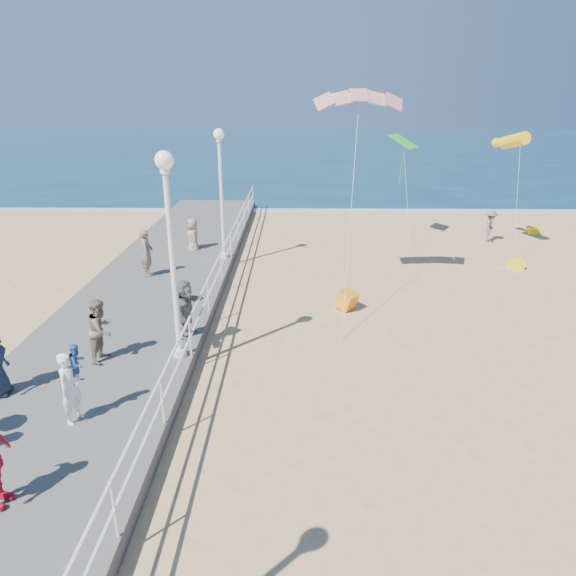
{
  "coord_description": "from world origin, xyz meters",
  "views": [
    {
      "loc": [
        -2.3,
        -12.14,
        6.87
      ],
      "look_at": [
        -2.5,
        2.0,
        1.6
      ],
      "focal_mm": 32.0,
      "sensor_mm": 36.0,
      "label": 1
    }
  ],
  "objects_px": {
    "spectator_1": "(101,330)",
    "beach_walker_a": "(490,226)",
    "box_kite": "(346,302)",
    "lamp_post_mid": "(170,237)",
    "toddler_held": "(77,363)",
    "spectator_6": "(147,253)",
    "woman_holding_toddler": "(71,388)",
    "beach_walker_c": "(193,238)",
    "lamp_post_far": "(221,181)",
    "beach_chair_right": "(516,264)",
    "beach_chair_left": "(533,230)",
    "spectator_5": "(185,309)"
  },
  "relations": [
    {
      "from": "spectator_1",
      "to": "beach_walker_a",
      "type": "distance_m",
      "value": 19.94
    },
    {
      "from": "lamp_post_mid",
      "to": "woman_holding_toddler",
      "type": "relative_size",
      "value": 3.34
    },
    {
      "from": "woman_holding_toddler",
      "to": "beach_chair_right",
      "type": "relative_size",
      "value": 2.9
    },
    {
      "from": "toddler_held",
      "to": "spectator_6",
      "type": "xyz_separation_m",
      "value": [
        -1.14,
        9.35,
        -0.38
      ]
    },
    {
      "from": "box_kite",
      "to": "spectator_1",
      "type": "bearing_deg",
      "value": 164.25
    },
    {
      "from": "beach_walker_c",
      "to": "beach_walker_a",
      "type": "bearing_deg",
      "value": 79.75
    },
    {
      "from": "spectator_1",
      "to": "beach_walker_c",
      "type": "relative_size",
      "value": 0.93
    },
    {
      "from": "lamp_post_far",
      "to": "beach_chair_right",
      "type": "bearing_deg",
      "value": -0.7
    },
    {
      "from": "lamp_post_mid",
      "to": "toddler_held",
      "type": "bearing_deg",
      "value": -117.55
    },
    {
      "from": "spectator_6",
      "to": "beach_chair_left",
      "type": "height_order",
      "value": "spectator_6"
    },
    {
      "from": "lamp_post_far",
      "to": "beach_chair_left",
      "type": "xyz_separation_m",
      "value": [
        15.77,
        5.77,
        -3.46
      ]
    },
    {
      "from": "lamp_post_far",
      "to": "box_kite",
      "type": "xyz_separation_m",
      "value": [
        4.82,
        -4.83,
        -3.36
      ]
    },
    {
      "from": "woman_holding_toddler",
      "to": "beach_walker_a",
      "type": "bearing_deg",
      "value": -26.82
    },
    {
      "from": "beach_walker_c",
      "to": "box_kite",
      "type": "xyz_separation_m",
      "value": [
        6.38,
        -6.1,
        -0.6
      ]
    },
    {
      "from": "spectator_1",
      "to": "beach_chair_left",
      "type": "distance_m",
      "value": 23.21
    },
    {
      "from": "woman_holding_toddler",
      "to": "box_kite",
      "type": "height_order",
      "value": "woman_holding_toddler"
    },
    {
      "from": "beach_walker_a",
      "to": "beach_chair_left",
      "type": "distance_m",
      "value": 3.38
    },
    {
      "from": "lamp_post_far",
      "to": "beach_chair_left",
      "type": "distance_m",
      "value": 17.14
    },
    {
      "from": "lamp_post_mid",
      "to": "toddler_held",
      "type": "distance_m",
      "value": 3.71
    },
    {
      "from": "box_kite",
      "to": "toddler_held",
      "type": "bearing_deg",
      "value": 179.36
    },
    {
      "from": "lamp_post_far",
      "to": "lamp_post_mid",
      "type": "bearing_deg",
      "value": -90.0
    },
    {
      "from": "beach_walker_a",
      "to": "beach_chair_right",
      "type": "xyz_separation_m",
      "value": [
        -0.37,
        -4.32,
        -0.6
      ]
    },
    {
      "from": "lamp_post_far",
      "to": "spectator_1",
      "type": "height_order",
      "value": "lamp_post_far"
    },
    {
      "from": "spectator_6",
      "to": "box_kite",
      "type": "height_order",
      "value": "spectator_6"
    },
    {
      "from": "toddler_held",
      "to": "spectator_1",
      "type": "height_order",
      "value": "toddler_held"
    },
    {
      "from": "beach_chair_right",
      "to": "beach_walker_c",
      "type": "bearing_deg",
      "value": 174.22
    },
    {
      "from": "toddler_held",
      "to": "beach_chair_right",
      "type": "relative_size",
      "value": 1.6
    },
    {
      "from": "spectator_5",
      "to": "beach_walker_c",
      "type": "distance_m",
      "value": 9.17
    },
    {
      "from": "lamp_post_far",
      "to": "beach_walker_a",
      "type": "distance_m",
      "value": 13.81
    },
    {
      "from": "spectator_6",
      "to": "lamp_post_far",
      "type": "bearing_deg",
      "value": -52.02
    },
    {
      "from": "beach_walker_c",
      "to": "beach_chair_right",
      "type": "relative_size",
      "value": 3.28
    },
    {
      "from": "lamp_post_far",
      "to": "beach_chair_left",
      "type": "relative_size",
      "value": 9.67
    },
    {
      "from": "lamp_post_mid",
      "to": "beach_chair_left",
      "type": "xyz_separation_m",
      "value": [
        15.77,
        14.77,
        -3.46
      ]
    },
    {
      "from": "beach_walker_a",
      "to": "spectator_5",
      "type": "bearing_deg",
      "value": 159.87
    },
    {
      "from": "toddler_held",
      "to": "beach_walker_c",
      "type": "height_order",
      "value": "toddler_held"
    },
    {
      "from": "toddler_held",
      "to": "beach_chair_left",
      "type": "relative_size",
      "value": 1.6
    },
    {
      "from": "woman_holding_toddler",
      "to": "beach_chair_right",
      "type": "xyz_separation_m",
      "value": [
        14.09,
        11.79,
        -1.0
      ]
    },
    {
      "from": "beach_walker_a",
      "to": "woman_holding_toddler",
      "type": "bearing_deg",
      "value": 165.19
    },
    {
      "from": "spectator_1",
      "to": "beach_walker_a",
      "type": "bearing_deg",
      "value": -41.01
    },
    {
      "from": "beach_walker_c",
      "to": "beach_chair_right",
      "type": "xyz_separation_m",
      "value": [
        14.04,
        -1.42,
        -0.7
      ]
    },
    {
      "from": "beach_walker_c",
      "to": "spectator_1",
      "type": "bearing_deg",
      "value": -23.72
    },
    {
      "from": "woman_holding_toddler",
      "to": "beach_walker_c",
      "type": "xyz_separation_m",
      "value": [
        0.05,
        13.21,
        -0.29
      ]
    },
    {
      "from": "lamp_post_mid",
      "to": "box_kite",
      "type": "bearing_deg",
      "value": 40.83
    },
    {
      "from": "woman_holding_toddler",
      "to": "toddler_held",
      "type": "distance_m",
      "value": 0.54
    },
    {
      "from": "spectator_1",
      "to": "woman_holding_toddler",
      "type": "bearing_deg",
      "value": -166.11
    },
    {
      "from": "beach_chair_left",
      "to": "box_kite",
      "type": "bearing_deg",
      "value": -135.92
    },
    {
      "from": "spectator_6",
      "to": "beach_chair_right",
      "type": "relative_size",
      "value": 3.31
    },
    {
      "from": "woman_holding_toddler",
      "to": "spectator_5",
      "type": "xyz_separation_m",
      "value": [
        1.56,
        4.17,
        0.05
      ]
    },
    {
      "from": "box_kite",
      "to": "beach_chair_right",
      "type": "distance_m",
      "value": 8.98
    },
    {
      "from": "woman_holding_toddler",
      "to": "box_kite",
      "type": "distance_m",
      "value": 9.62
    }
  ]
}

